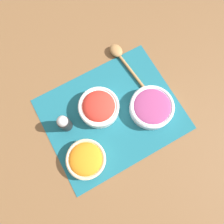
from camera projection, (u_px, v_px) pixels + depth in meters
The scene contains 7 objects.
ground_plane at pixel (112, 114), 0.88m from camera, with size 3.00×3.00×0.00m, color brown.
placemat at pixel (112, 114), 0.87m from camera, with size 0.53×0.42×0.00m.
tomato_bowl at pixel (99, 107), 0.84m from camera, with size 0.16×0.16×0.07m.
onion_bowl at pixel (152, 107), 0.85m from camera, with size 0.17×0.17×0.05m.
carrot_bowl at pixel (86, 159), 0.80m from camera, with size 0.15×0.15×0.05m.
wooden_spoon at pixel (120, 55), 0.93m from camera, with size 0.06×0.24×0.03m.
pepper_shaker at pixel (64, 123), 0.81m from camera, with size 0.05×0.05×0.10m.
Camera 1 is at (0.11, 0.19, 0.85)m, focal length 35.00 mm.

